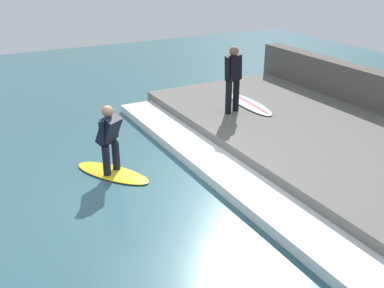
{
  "coord_description": "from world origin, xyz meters",
  "views": [
    {
      "loc": [
        -3.04,
        -7.16,
        4.24
      ],
      "look_at": [
        0.85,
        0.0,
        0.7
      ],
      "focal_mm": 42.0,
      "sensor_mm": 36.0,
      "label": 1
    }
  ],
  "objects": [
    {
      "name": "surfboard_waiting_near",
      "position": [
        3.79,
        2.17,
        0.43
      ],
      "size": [
        0.73,
        2.05,
        0.07
      ],
      "color": "silver",
      "rests_on": "concrete_ledge"
    },
    {
      "name": "wave_foam_crest",
      "position": [
        1.41,
        0.0,
        0.1
      ],
      "size": [
        0.93,
        8.79,
        0.2
      ],
      "primitive_type": "cube",
      "color": "white",
      "rests_on": "ground_plane"
    },
    {
      "name": "surfboard_riding",
      "position": [
        -0.56,
        0.83,
        0.03
      ],
      "size": [
        1.44,
        1.83,
        0.06
      ],
      "color": "yellow",
      "rests_on": "ground_plane"
    },
    {
      "name": "surfer_riding",
      "position": [
        -0.56,
        0.83,
        0.85
      ],
      "size": [
        0.56,
        0.58,
        1.42
      ],
      "color": "black",
      "rests_on": "surfboard_riding"
    },
    {
      "name": "concrete_ledge",
      "position": [
        4.07,
        0.0,
        0.2
      ],
      "size": [
        4.4,
        9.25,
        0.4
      ],
      "primitive_type": "cube",
      "color": "#66635E",
      "rests_on": "ground_plane"
    },
    {
      "name": "surfer_waiting_near",
      "position": [
        3.07,
        1.94,
        1.35
      ],
      "size": [
        0.55,
        0.37,
        1.68
      ],
      "color": "black",
      "rests_on": "concrete_ledge"
    },
    {
      "name": "ground_plane",
      "position": [
        0.0,
        0.0,
        0.0
      ],
      "size": [
        28.0,
        28.0,
        0.0
      ],
      "primitive_type": "plane",
      "color": "#335B66"
    }
  ]
}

